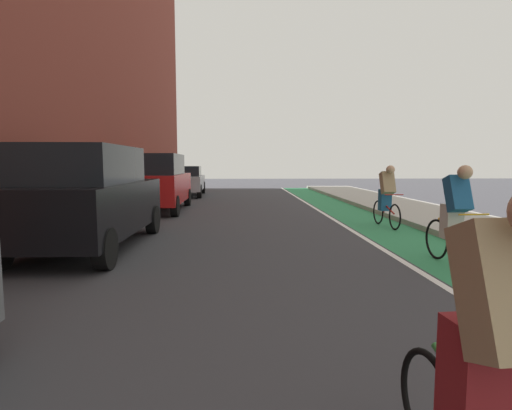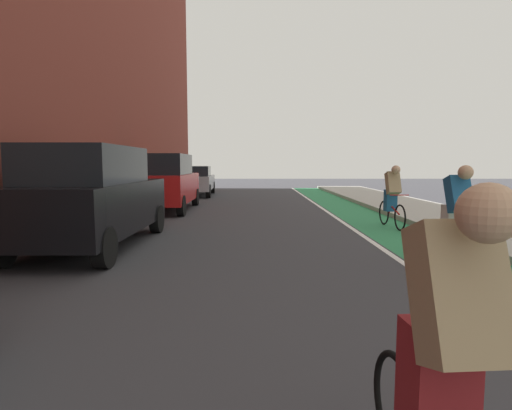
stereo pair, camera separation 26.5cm
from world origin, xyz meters
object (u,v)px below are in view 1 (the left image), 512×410
cyclist_lead (495,363)px  cyclist_mid (455,216)px  parked_suv_red (158,182)px  parked_sedan_silver (185,181)px  cyclist_trailing (387,196)px  parked_suv_black (89,197)px

cyclist_lead → cyclist_mid: size_ratio=0.95×
parked_suv_red → parked_sedan_silver: parked_suv_red is taller
parked_sedan_silver → cyclist_trailing: size_ratio=2.58×
parked_suv_black → cyclist_trailing: size_ratio=2.62×
parked_suv_red → parked_sedan_silver: size_ratio=1.03×
parked_suv_red → cyclist_trailing: parked_suv_red is taller
parked_suv_black → parked_sedan_silver: bearing=90.0°
parked_suv_black → cyclist_trailing: (6.72, 2.55, -0.21)m
parked_sedan_silver → cyclist_trailing: cyclist_trailing is taller
cyclist_trailing → parked_sedan_silver: bearing=122.2°
parked_suv_black → cyclist_mid: 6.55m
cyclist_trailing → parked_suv_black: bearing=-159.2°
parked_suv_black → parked_suv_red: (0.00, 6.45, 0.00)m
parked_suv_red → cyclist_mid: 10.25m
parked_sedan_silver → cyclist_lead: (4.02, -19.54, 0.02)m
cyclist_mid → parked_suv_black: bearing=165.9°
parked_suv_black → parked_sedan_silver: parked_suv_black is taller
parked_sedan_silver → cyclist_trailing: 12.60m
parked_suv_black → cyclist_mid: (6.35, -1.59, -0.20)m
parked_suv_red → parked_suv_black: bearing=-90.0°
cyclist_lead → cyclist_mid: cyclist_mid is taller
parked_suv_black → cyclist_mid: bearing=-14.1°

